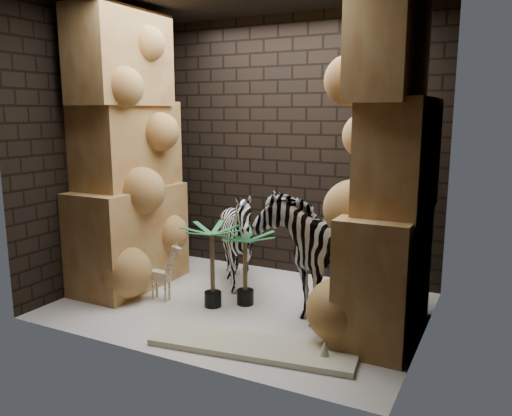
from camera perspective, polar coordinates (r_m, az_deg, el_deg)
The scene contains 13 objects.
floor at distance 5.20m, azimuth -1.73°, elevation -10.84°, with size 3.50×3.50×0.00m, color silver.
wall_back at distance 5.98m, azimuth 3.97°, elevation 6.75°, with size 3.50×3.50×0.00m, color black.
wall_front at distance 3.81m, azimuth -10.92°, elevation 4.37°, with size 3.50×3.50×0.00m, color black.
wall_left at distance 5.90m, azimuth -17.02°, elevation 6.26°, with size 3.00×3.00×0.00m, color black.
wall_right at distance 4.30m, azimuth 19.16°, elevation 4.67°, with size 3.00×3.00×0.00m, color black.
rock_pillar_left at distance 5.66m, azimuth -14.44°, elevation 6.23°, with size 0.68×1.30×3.00m, color tan, non-canonical shape.
rock_pillar_right at distance 4.36m, azimuth 14.85°, elevation 4.97°, with size 0.58×1.25×3.00m, color tan, non-canonical shape.
zebra_right at distance 4.97m, azimuth 6.56°, elevation -3.00°, with size 0.67×1.24×1.47m, color white.
zebra_left at distance 5.47m, azimuth -2.01°, elevation -4.10°, with size 0.91×1.13×1.02m, color white.
giraffe_toy at distance 5.34m, azimuth -10.68°, elevation -6.81°, with size 0.33×0.11×0.64m, color beige, non-canonical shape.
palm_front at distance 5.10m, azimuth -1.22°, elevation -6.76°, with size 0.36×0.36×0.75m, color #256035, non-canonical shape.
palm_back at distance 5.05m, azimuth -4.91°, elevation -6.48°, with size 0.36×0.36×0.84m, color #256035, non-canonical shape.
surfboard at distance 4.29m, azimuth -0.44°, elevation -15.30°, with size 1.70×0.42×0.05m, color beige.
Camera 1 is at (2.32, -4.24, 1.91)m, focal length 35.69 mm.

